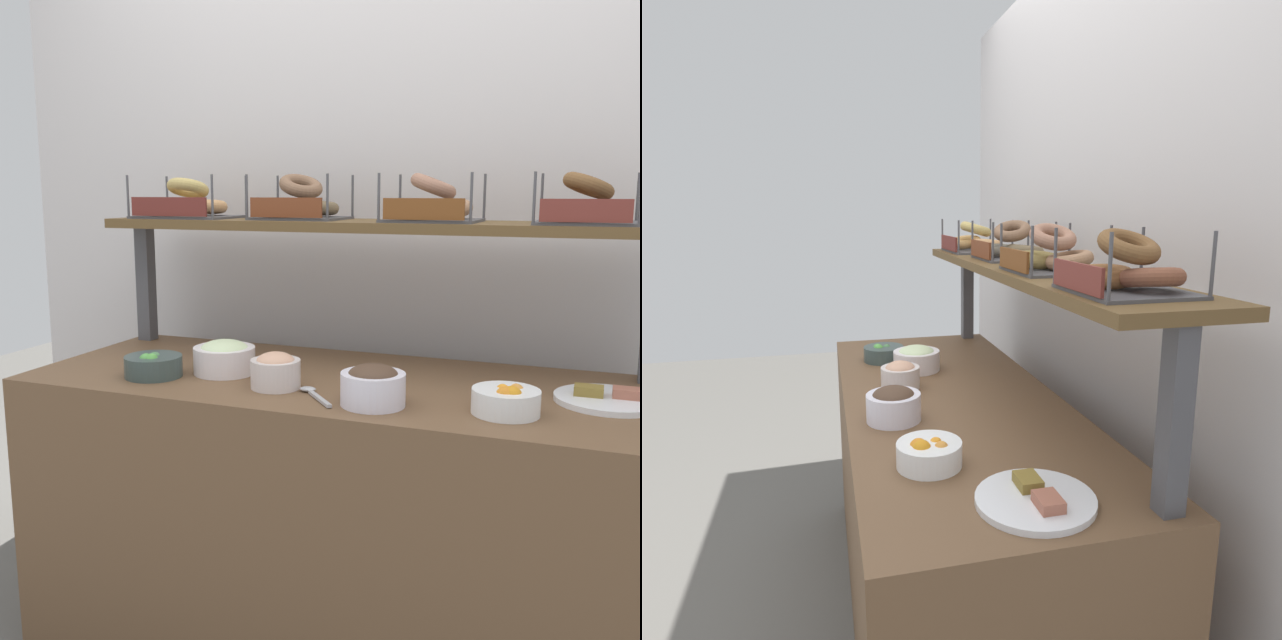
% 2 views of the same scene
% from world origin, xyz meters
% --- Properties ---
extents(back_wall, '(2.94, 0.06, 2.40)m').
position_xyz_m(back_wall, '(0.00, 0.55, 1.20)').
color(back_wall, silver).
rests_on(back_wall, ground_plane).
extents(deli_counter, '(1.74, 0.70, 0.85)m').
position_xyz_m(deli_counter, '(0.00, 0.00, 0.42)').
color(deli_counter, brown).
rests_on(deli_counter, ground_plane).
extents(shelf_riser_left, '(0.05, 0.05, 0.40)m').
position_xyz_m(shelf_riser_left, '(-0.81, 0.27, 1.05)').
color(shelf_riser_left, '#4C4C51').
rests_on(shelf_riser_left, deli_counter).
extents(upper_shelf, '(1.70, 0.32, 0.03)m').
position_xyz_m(upper_shelf, '(0.00, 0.27, 1.26)').
color(upper_shelf, brown).
rests_on(upper_shelf, shelf_riser_left).
extents(bowl_veggie_mix, '(0.16, 0.16, 0.07)m').
position_xyz_m(bowl_veggie_mix, '(-0.49, -0.17, 0.88)').
color(bowl_veggie_mix, '#3A4A47').
rests_on(bowl_veggie_mix, deli_counter).
extents(bowl_scallion_spread, '(0.18, 0.18, 0.10)m').
position_xyz_m(bowl_scallion_spread, '(-0.32, -0.06, 0.90)').
color(bowl_scallion_spread, white).
rests_on(bowl_scallion_spread, deli_counter).
extents(bowl_chocolate_spread, '(0.16, 0.16, 0.10)m').
position_xyz_m(bowl_chocolate_spread, '(0.17, -0.21, 0.90)').
color(bowl_chocolate_spread, white).
rests_on(bowl_chocolate_spread, deli_counter).
extents(bowl_fruit_salad, '(0.16, 0.16, 0.07)m').
position_xyz_m(bowl_fruit_salad, '(0.49, -0.17, 0.88)').
color(bowl_fruit_salad, white).
rests_on(bowl_fruit_salad, deli_counter).
extents(bowl_lox_spread, '(0.13, 0.13, 0.10)m').
position_xyz_m(bowl_lox_spread, '(-0.12, -0.15, 0.90)').
color(bowl_lox_spread, silver).
rests_on(bowl_lox_spread, deli_counter).
extents(serving_plate_white, '(0.26, 0.26, 0.04)m').
position_xyz_m(serving_plate_white, '(0.71, 0.02, 0.86)').
color(serving_plate_white, white).
rests_on(serving_plate_white, deli_counter).
extents(serving_spoon_near_plate, '(0.13, 0.14, 0.01)m').
position_xyz_m(serving_spoon_near_plate, '(0.00, -0.19, 0.86)').
color(serving_spoon_near_plate, '#B7B7BC').
rests_on(serving_spoon_near_plate, deli_counter).
extents(bagel_basket_sesame, '(0.32, 0.26, 0.14)m').
position_xyz_m(bagel_basket_sesame, '(-0.62, 0.25, 1.33)').
color(bagel_basket_sesame, '#4C4C51').
rests_on(bagel_basket_sesame, upper_shelf).
extents(bagel_basket_poppy, '(0.29, 0.25, 0.15)m').
position_xyz_m(bagel_basket_poppy, '(-0.23, 0.28, 1.33)').
color(bagel_basket_poppy, '#4C4C51').
rests_on(bagel_basket_poppy, upper_shelf).
extents(bagel_basket_everything, '(0.27, 0.24, 0.15)m').
position_xyz_m(bagel_basket_everything, '(0.20, 0.26, 1.33)').
color(bagel_basket_everything, '#4C4C51').
rests_on(bagel_basket_everything, upper_shelf).
extents(bagel_basket_cinnamon_raisin, '(0.28, 0.25, 0.15)m').
position_xyz_m(bagel_basket_cinnamon_raisin, '(0.63, 0.25, 1.33)').
color(bagel_basket_cinnamon_raisin, '#4C4C51').
rests_on(bagel_basket_cinnamon_raisin, upper_shelf).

